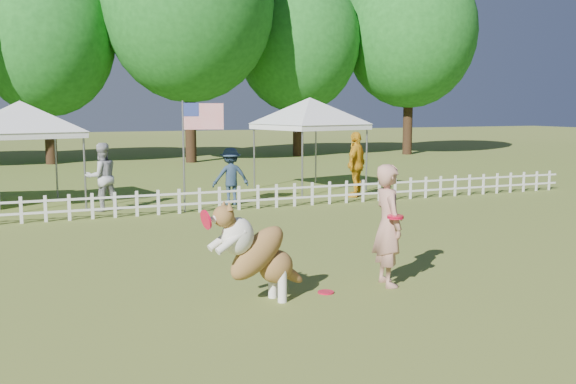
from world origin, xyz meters
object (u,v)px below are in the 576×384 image
Objects in this scene: handler at (388,225)px; frisbee_on_turf at (326,292)px; canopy_tent_left at (22,156)px; flag_pole at (184,157)px; canopy_tent_right at (310,145)px; dog at (259,253)px; spectator_c at (356,164)px; spectator_a at (102,177)px; spectator_b at (231,176)px.

handler is 7.74× the size of frisbee_on_turf.
flag_pole is at bearing -46.52° from canopy_tent_left.
canopy_tent_left is 0.98× the size of flag_pole.
canopy_tent_right reaches higher than handler.
canopy_tent_left is at bearing 95.10° from dog.
canopy_tent_right is at bearing -9.16° from handler.
canopy_tent_right is at bearing 51.86° from dog.
canopy_tent_right is (4.37, 10.22, 1.37)m from frisbee_on_turf.
canopy_tent_right reaches higher than spectator_c.
spectator_a is (-3.01, 8.41, -0.03)m from handler.
handler is at bearing 95.11° from spectator_a.
dog is 1.21m from frisbee_on_turf.
spectator_c is at bearing 27.35° from flag_pole.
spectator_a is (1.77, -1.35, -0.48)m from canopy_tent_left.
canopy_tent_left reaches higher than spectator_c.
spectator_b is 3.76m from spectator_c.
frisbee_on_turf is 0.15× the size of spectator_b.
canopy_tent_left is 0.95× the size of canopy_tent_right.
flag_pole reaches higher than spectator_a.
canopy_tent_left is (-3.79, 9.80, 1.31)m from frisbee_on_turf.
spectator_b is at bearing 43.80° from flag_pole.
spectator_c reaches higher than spectator_b.
spectator_b is (4.97, -1.66, -0.57)m from canopy_tent_left.
dog is 0.90× the size of spectator_b.
flag_pole is at bearing 138.08° from spectator_a.
spectator_a is at bearing 28.87° from handler.
canopy_tent_right reaches higher than canopy_tent_left.
spectator_b is at bearing 81.73° from frisbee_on_turf.
flag_pole reaches higher than spectator_c.
flag_pole reaches higher than handler.
dog is 0.49× the size of canopy_tent_right.
spectator_c is (4.93, 8.27, 0.91)m from frisbee_on_turf.
canopy_tent_right is 6.65m from spectator_a.
handler is 0.66× the size of canopy_tent_left.
canopy_tent_left is 1.76× the size of spectator_b.
canopy_tent_left is 1.58× the size of spectator_a.
dog reaches higher than frisbee_on_turf.
canopy_tent_right is at bearing -113.51° from spectator_c.
handler is 0.94× the size of spectator_c.
spectator_a is at bearing 103.43° from frisbee_on_turf.
frisbee_on_turf is 7.62m from flag_pole.
canopy_tent_left is 1.43× the size of spectator_c.
spectator_b is at bearing 64.50° from dog.
flag_pole is at bearing -31.18° from spectator_c.
handler reaches higher than spectator_a.
spectator_c is (5.13, 0.77, -0.42)m from flag_pole.
spectator_a is at bearing 171.49° from flag_pole.
flag_pole reaches higher than frisbee_on_turf.
canopy_tent_right is at bearing 66.85° from frisbee_on_turf.
canopy_tent_right is at bearing -144.24° from spectator_b.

